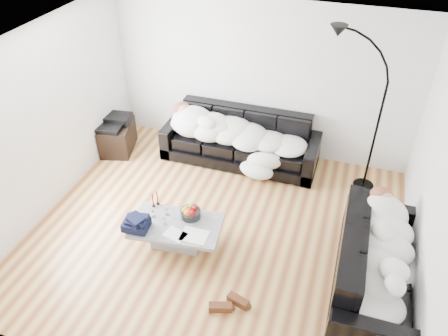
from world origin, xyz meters
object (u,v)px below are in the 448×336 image
(coffee_table, at_px, (177,234))
(wine_glass_a, at_px, (167,210))
(fruit_bowl, at_px, (190,212))
(wine_glass_b, at_px, (154,212))
(sleeper_back, at_px, (240,129))
(wine_glass_c, at_px, (165,220))
(shoes, at_px, (229,304))
(candle_left, at_px, (153,200))
(stereo, at_px, (115,121))
(candle_right, at_px, (157,198))
(floor_lamp, at_px, (377,126))
(sleeper_right, at_px, (381,251))
(sofa_back, at_px, (240,139))
(sofa_right, at_px, (377,264))
(av_cabinet, at_px, (118,137))

(coffee_table, bearing_deg, wine_glass_a, 144.91)
(fruit_bowl, distance_m, wine_glass_b, 0.49)
(sleeper_back, distance_m, wine_glass_c, 2.18)
(coffee_table, bearing_deg, shoes, -38.23)
(wine_glass_b, relative_size, candle_left, 0.69)
(coffee_table, bearing_deg, stereo, 136.61)
(wine_glass_b, xyz_separation_m, candle_right, (-0.06, 0.24, 0.03))
(coffee_table, height_order, floor_lamp, floor_lamp)
(wine_glass_b, xyz_separation_m, candle_left, (-0.09, 0.18, 0.04))
(sleeper_right, height_order, stereo, sleeper_right)
(sofa_back, relative_size, sleeper_right, 1.45)
(wine_glass_c, bearing_deg, wine_glass_b, 156.33)
(fruit_bowl, bearing_deg, sofa_back, 86.48)
(sleeper_right, relative_size, fruit_bowl, 6.49)
(sofa_right, relative_size, sleeper_back, 0.95)
(sofa_back, xyz_separation_m, stereo, (-2.13, -0.36, 0.14))
(sleeper_back, height_order, fruit_bowl, sleeper_back)
(sleeper_right, xyz_separation_m, wine_glass_b, (-2.86, -0.01, -0.22))
(sofa_right, height_order, av_cabinet, sofa_right)
(av_cabinet, bearing_deg, wine_glass_b, -63.31)
(wine_glass_a, bearing_deg, sofa_back, 77.87)
(wine_glass_c, distance_m, candle_right, 0.42)
(shoes, bearing_deg, sleeper_right, 21.53)
(sleeper_right, relative_size, stereo, 4.04)
(fruit_bowl, bearing_deg, candle_left, 177.86)
(sleeper_back, distance_m, stereo, 2.15)
(fruit_bowl, relative_size, stereo, 0.62)
(wine_glass_a, height_order, stereo, stereo)
(sleeper_right, xyz_separation_m, floor_lamp, (-0.22, 2.01, 0.46))
(wine_glass_c, bearing_deg, coffee_table, 18.63)
(stereo, bearing_deg, sofa_right, -28.60)
(sleeper_back, bearing_deg, shoes, -75.72)
(sleeper_right, height_order, wine_glass_b, sleeper_right)
(sleeper_back, distance_m, coffee_table, 2.16)
(wine_glass_c, height_order, av_cabinet, wine_glass_c)
(coffee_table, xyz_separation_m, stereo, (-1.89, 1.78, 0.39))
(stereo, bearing_deg, fruit_bowl, -45.32)
(sofa_right, xyz_separation_m, sleeper_right, (0.00, -0.00, 0.22))
(sleeper_right, distance_m, candle_right, 2.93)
(wine_glass_a, xyz_separation_m, stereo, (-1.70, 1.65, 0.14))
(sleeper_back, xyz_separation_m, shoes, (0.73, -2.85, -0.59))
(shoes, distance_m, stereo, 3.86)
(sofa_back, height_order, coffee_table, sofa_back)
(fruit_bowl, height_order, wine_glass_a, wine_glass_a)
(coffee_table, xyz_separation_m, wine_glass_b, (-0.34, 0.04, 0.25))
(candle_left, bearing_deg, av_cabinet, 132.95)
(sofa_right, distance_m, wine_glass_b, 2.86)
(sofa_right, xyz_separation_m, wine_glass_b, (-2.86, -0.01, 0.00))
(sofa_back, bearing_deg, candle_right, -109.01)
(sofa_back, distance_m, fruit_bowl, 1.94)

